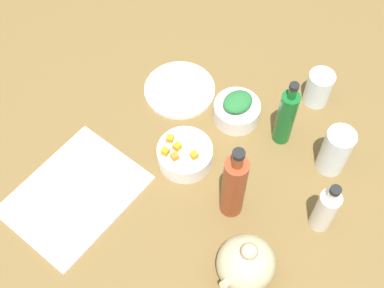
{
  "coord_description": "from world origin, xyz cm",
  "views": [
    {
      "loc": [
        51.65,
        49.02,
        122.63
      ],
      "look_at": [
        0.0,
        0.0,
        8.0
      ],
      "focal_mm": 47.95,
      "sensor_mm": 36.0,
      "label": 1
    }
  ],
  "objects": [
    {
      "name": "carrot_cube_1",
      "position": [
        3.92,
        -1.61,
        9.45
      ],
      "size": [
        1.91,
        1.91,
        1.8
      ],
      "primitive_type": "cube",
      "rotation": [
        0.0,
        0.0,
        0.06
      ],
      "color": "orange",
      "rests_on": "bowl_carrots"
    },
    {
      "name": "cutting_board",
      "position": [
        29.92,
        -13.22,
        3.5
      ],
      "size": [
        35.3,
        28.63,
        1.0
      ],
      "primitive_type": "cube",
      "rotation": [
        0.0,
        0.0,
        0.09
      ],
      "color": "silver",
      "rests_on": "tabletop"
    },
    {
      "name": "tofu_cube_1",
      "position": [
        -13.48,
        -12.85,
        5.3
      ],
      "size": [
        2.55,
        2.55,
        2.2
      ],
      "primitive_type": "cube",
      "rotation": [
        0.0,
        0.0,
        1.4
      ],
      "color": "white",
      "rests_on": "plate_tofu"
    },
    {
      "name": "dumpling_3",
      "position": [
        37.36,
        -7.76,
        5.41
      ],
      "size": [
        7.44,
        7.34,
        2.82
      ],
      "primitive_type": "pyramid",
      "rotation": [
        0.0,
        0.0,
        5.87
      ],
      "color": "beige",
      "rests_on": "cutting_board"
    },
    {
      "name": "drinking_glass_1",
      "position": [
        -22.72,
        29.09,
        10.34
      ],
      "size": [
        7.44,
        7.44,
        14.69
      ],
      "primitive_type": "cylinder",
      "color": "white",
      "rests_on": "tabletop"
    },
    {
      "name": "carrot_cube_3",
      "position": [
        7.07,
        -2.83,
        9.45
      ],
      "size": [
        2.21,
        2.21,
        1.8
      ],
      "primitive_type": "cube",
      "rotation": [
        0.0,
        0.0,
        0.26
      ],
      "color": "orange",
      "rests_on": "bowl_carrots"
    },
    {
      "name": "dumpling_0",
      "position": [
        34.59,
        -21.84,
        5.2
      ],
      "size": [
        6.4,
        6.26,
        2.41
      ],
      "primitive_type": "pyramid",
      "rotation": [
        0.0,
        0.0,
        3.6
      ],
      "color": "beige",
      "rests_on": "cutting_board"
    },
    {
      "name": "bottle_2",
      "position": [
        4.7,
        18.09,
        14.62
      ],
      "size": [
        5.75,
        5.75,
        27.08
      ],
      "color": "brown",
      "rests_on": "tabletop"
    },
    {
      "name": "bottle_1",
      "position": [
        -7.25,
        36.97,
        10.69
      ],
      "size": [
        5.22,
        5.22,
        18.62
      ],
      "color": "silver",
      "rests_on": "tabletop"
    },
    {
      "name": "carrot_cube_4",
      "position": [
        3.4,
        -4.74,
        9.45
      ],
      "size": [
        2.45,
        2.45,
        1.8
      ],
      "primitive_type": "cube",
      "rotation": [
        0.0,
        0.0,
        2.08
      ],
      "color": "orange",
      "rests_on": "bowl_carrots"
    },
    {
      "name": "dumpling_2",
      "position": [
        24.34,
        -12.61,
        5.17
      ],
      "size": [
        5.66,
        6.08,
        2.34
      ],
      "primitive_type": "pyramid",
      "rotation": [
        0.0,
        0.0,
        1.26
      ],
      "color": "beige",
      "rests_on": "cutting_board"
    },
    {
      "name": "tofu_cube_2",
      "position": [
        -9.87,
        -19.63,
        5.3
      ],
      "size": [
        2.95,
        2.95,
        2.2
      ],
      "primitive_type": "cube",
      "rotation": [
        0.0,
        0.0,
        1.11
      ],
      "color": "#F6F5CA",
      "rests_on": "plate_tofu"
    },
    {
      "name": "tofu_cube_5",
      "position": [
        -16.93,
        -14.83,
        5.3
      ],
      "size": [
        3.01,
        3.01,
        2.2
      ],
      "primitive_type": "cube",
      "rotation": [
        0.0,
        0.0,
        0.53
      ],
      "color": "white",
      "rests_on": "plate_tofu"
    },
    {
      "name": "tofu_cube_3",
      "position": [
        -10.42,
        -15.67,
        5.3
      ],
      "size": [
        3.09,
        3.09,
        2.2
      ],
      "primitive_type": "cube",
      "rotation": [
        0.0,
        0.0,
        2.48
      ],
      "color": "silver",
      "rests_on": "plate_tofu"
    },
    {
      "name": "tabletop",
      "position": [
        0.0,
        0.0,
        1.5
      ],
      "size": [
        190.0,
        190.0,
        3.0
      ],
      "primitive_type": "cube",
      "color": "brown",
      "rests_on": "ground"
    },
    {
      "name": "drinking_glass_0",
      "position": [
        -37.95,
        13.26,
        8.36
      ],
      "size": [
        7.31,
        7.31,
        10.72
      ],
      "primitive_type": "cylinder",
      "color": "white",
      "rests_on": "tabletop"
    },
    {
      "name": "plate_tofu",
      "position": [
        -13.08,
        -17.41,
        3.6
      ],
      "size": [
        20.72,
        20.72,
        1.2
      ],
      "primitive_type": "cylinder",
      "color": "white",
      "rests_on": "tabletop"
    },
    {
      "name": "carrot_cube_0",
      "position": [
        6.41,
        0.12,
        9.45
      ],
      "size": [
        2.25,
        2.25,
        1.8
      ],
      "primitive_type": "cube",
      "rotation": [
        0.0,
        0.0,
        1.27
      ],
      "color": "orange",
      "rests_on": "bowl_carrots"
    },
    {
      "name": "dumpling_1",
      "position": [
        19.24,
        -10.18,
        5.38
      ],
      "size": [
        7.78,
        7.88,
        2.77
      ],
      "primitive_type": "pyramid",
      "rotation": [
        0.0,
        0.0,
        4.15
      ],
      "color": "beige",
      "rests_on": "cutting_board"
    },
    {
      "name": "tofu_cube_0",
      "position": [
        -15.2,
        -17.93,
        5.3
      ],
      "size": [
        2.24,
        2.24,
        2.2
      ],
      "primitive_type": "cube",
      "rotation": [
        0.0,
        0.0,
        1.59
      ],
      "color": "white",
      "rests_on": "plate_tofu"
    },
    {
      "name": "carrot_cube_2",
      "position": [
        2.72,
        3.31,
        9.45
      ],
      "size": [
        2.19,
        2.19,
        1.8
      ],
      "primitive_type": "cube",
      "rotation": [
        0.0,
        0.0,
        2.89
      ],
      "color": "orange",
      "rests_on": "bowl_carrots"
    },
    {
      "name": "tofu_cube_4",
      "position": [
        -12.6,
        -22.02,
        5.3
      ],
      "size": [
        3.02,
        3.02,
        2.2
      ],
      "primitive_type": "cube",
      "rotation": [
        0.0,
        0.0,
        0.54
      ],
      "color": "white",
      "rests_on": "plate_tofu"
    },
    {
      "name": "bowl_greens",
      "position": [
        -17.33,
        0.75,
        5.86
      ],
      "size": [
        12.94,
        12.94,
        5.72
      ],
      "primitive_type": "cylinder",
      "color": "white",
      "rests_on": "tabletop"
    },
    {
      "name": "chopped_greens_mound",
      "position": [
        -17.33,
        0.75,
        10.36
      ],
      "size": [
        9.58,
        8.24,
        3.28
      ],
      "primitive_type": "ellipsoid",
      "rotation": [
        0.0,
        0.0,
        3.0
      ],
      "color": "#256931",
      "rests_on": "bowl_greens"
    },
    {
      "name": "teapot",
      "position": [
        15.35,
        31.5,
        9.45
      ],
      "size": [
        15.52,
        13.45,
        15.98
      ],
      "color": "tan",
      "rests_on": "tabletop"
    },
    {
      "name": "bowl_carrots",
      "position": [
        2.74,
        -0.05,
        5.77
      ],
      "size": [
        14.73,
        14.73,
        5.55
      ],
      "primitive_type": "cylinder",
      "color": "white",
      "rests_on": "tabletop"
    },
    {
      "name": "bottle_0",
      "position": [
        -20.78,
        14.14,
        12.85
      ],
      "size": [
        4.84,
        4.84,
        23.19
      ],
      "color": "#156124",
      "rests_on": "tabletop"
    }
  ]
}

